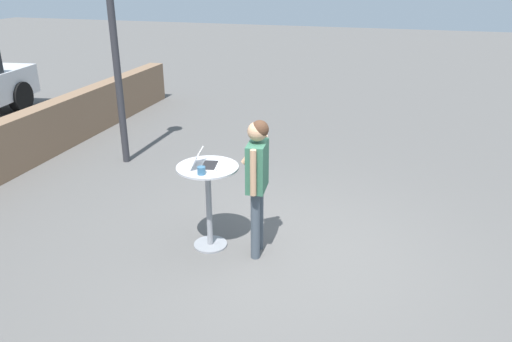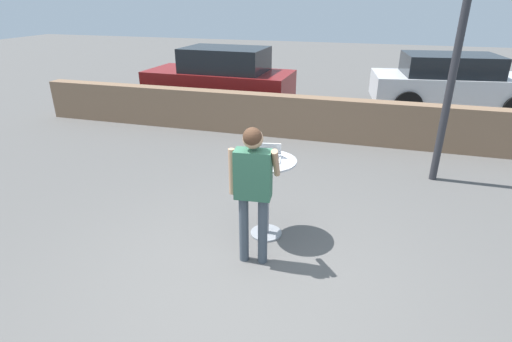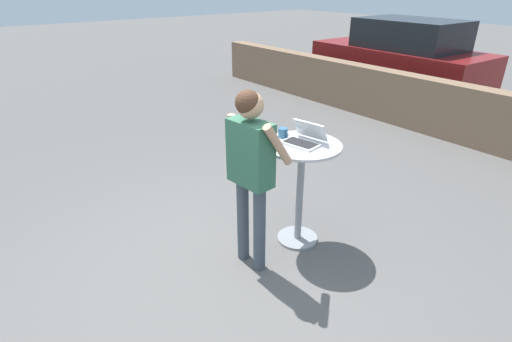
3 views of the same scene
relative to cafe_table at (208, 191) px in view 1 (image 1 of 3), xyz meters
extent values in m
plane|color=#5B5956|center=(0.02, -0.98, -0.74)|extent=(50.00, 50.00, 0.00)
cylinder|color=gray|center=(0.00, 0.00, -0.72)|extent=(0.41, 0.41, 0.03)
cylinder|color=gray|center=(0.00, 0.00, -0.21)|extent=(0.07, 0.07, 1.01)
cylinder|color=#B7B7BC|center=(0.00, 0.00, 0.31)|extent=(0.73, 0.73, 0.02)
cube|color=silver|center=(0.00, -0.03, 0.33)|extent=(0.37, 0.26, 0.02)
cube|color=black|center=(0.00, -0.03, 0.34)|extent=(0.32, 0.21, 0.00)
cube|color=silver|center=(-0.03, 0.12, 0.42)|extent=(0.35, 0.16, 0.18)
cube|color=white|center=(-0.03, 0.11, 0.43)|extent=(0.32, 0.14, 0.16)
cylinder|color=#336084|center=(-0.24, -0.02, 0.36)|extent=(0.09, 0.09, 0.09)
torus|color=#336084|center=(-0.19, -0.02, 0.37)|extent=(0.04, 0.01, 0.04)
cylinder|color=#424C56|center=(-0.11, -0.61, -0.31)|extent=(0.11, 0.11, 0.84)
cylinder|color=#424C56|center=(0.11, -0.59, -0.31)|extent=(0.11, 0.11, 0.84)
cube|color=#33664C|center=(0.00, -0.60, 0.39)|extent=(0.42, 0.24, 0.56)
sphere|color=tan|center=(0.00, -0.60, 0.80)|extent=(0.22, 0.22, 0.22)
sphere|color=#472D1E|center=(0.00, -0.63, 0.82)|extent=(0.20, 0.20, 0.20)
cylinder|color=tan|center=(-0.23, -0.62, 0.40)|extent=(0.07, 0.07, 0.53)
cylinder|color=tan|center=(0.23, -0.50, 0.51)|extent=(0.10, 0.32, 0.41)
cylinder|color=black|center=(4.58, 6.54, -0.38)|extent=(0.74, 0.31, 0.71)
cylinder|color=#2D2D33|center=(2.31, 2.48, 1.20)|extent=(0.12, 0.12, 3.87)
camera|label=1|loc=(-5.01, -2.03, 2.46)|focal=35.00mm
camera|label=2|loc=(1.13, -4.36, 2.16)|focal=28.00mm
camera|label=3|loc=(2.42, -2.44, 1.69)|focal=28.00mm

